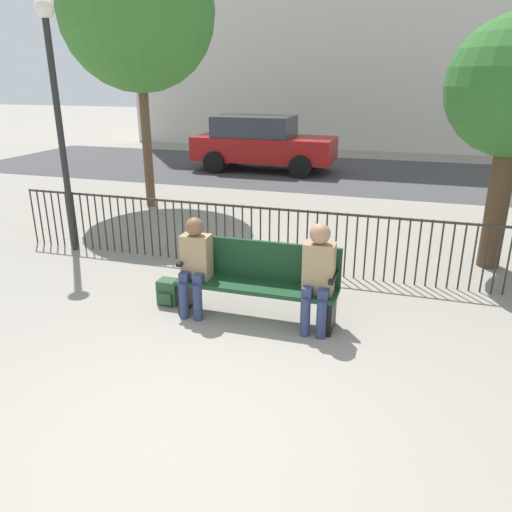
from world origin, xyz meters
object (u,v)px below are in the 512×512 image
Objects in this scene: backpack at (169,292)px; tree_1 at (137,12)px; seated_person_0 at (195,261)px; parked_car_0 at (262,142)px; seated_person_1 at (318,272)px; lamp_post at (55,93)px; park_bench at (258,278)px.

tree_1 is at bearing 120.90° from backpack.
parked_car_0 reaches higher than seated_person_0.
seated_person_0 is at bearing -179.89° from seated_person_1.
seated_person_0 reaches higher than backpack.
seated_person_1 is 0.30× the size of parked_car_0.
tree_1 reaches higher than backpack.
lamp_post is (-2.46, 1.44, 2.34)m from backpack.
backpack is at bearing -59.10° from tree_1.
lamp_post is (0.24, -3.07, -1.44)m from tree_1.
lamp_post is 0.90× the size of parked_car_0.
tree_1 is at bearing 134.82° from seated_person_1.
seated_person_0 is 3.74× the size of backpack.
park_bench is at bearing -21.65° from lamp_post.
seated_person_0 is at bearing -16.68° from backpack.
seated_person_0 reaches higher than park_bench.
seated_person_1 is (0.73, -0.13, 0.21)m from park_bench.
tree_1 is (-3.89, 4.52, 3.43)m from park_bench.
tree_1 reaches higher than seated_person_0.
parked_car_0 is at bearing 83.95° from lamp_post.
lamp_post is at bearing 158.35° from park_bench.
lamp_post reaches higher than park_bench.
park_bench is at bearing -0.11° from backpack.
tree_1 is at bearing -102.42° from parked_car_0.
seated_person_0 is 3.77m from lamp_post.
park_bench is 1.52× the size of seated_person_1.
seated_person_1 is at bearing -9.92° from park_bench.
tree_1 is at bearing 124.09° from seated_person_0.
tree_1 is 5.95m from parked_car_0.
seated_person_0 is 0.29× the size of parked_car_0.
seated_person_1 is 3.91× the size of backpack.
seated_person_0 is 0.22× the size of tree_1.
backpack is at bearing 176.12° from seated_person_1.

